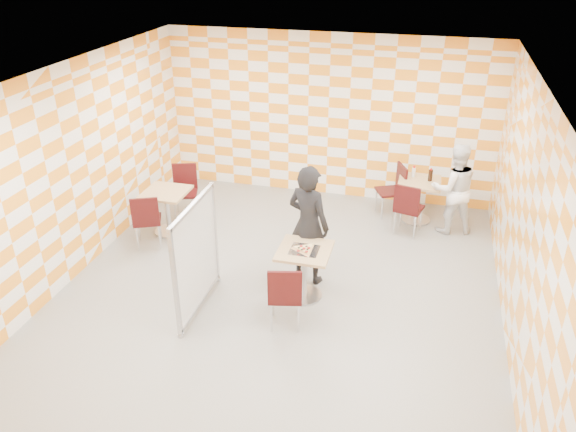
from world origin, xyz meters
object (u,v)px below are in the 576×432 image
object	(u,v)px
chair_second_side	(395,186)
chair_empty_near	(146,217)
sport_bottle	(414,172)
empty_table	(167,205)
chair_main_front	(285,293)
second_table	(418,194)
partition	(196,257)
main_table	(304,265)
man_white	(454,189)
man_dark	(308,225)
chair_empty_far	(185,186)
chair_second_front	(408,206)
soda_bottle	(430,175)

from	to	relation	value
chair_second_side	chair_empty_near	world-z (taller)	same
sport_bottle	empty_table	bearing A→B (deg)	-157.19
chair_main_front	chair_second_side	xyz separation A→B (m)	(1.04, 3.59, 0.00)
second_table	partition	distance (m)	4.26
sport_bottle	chair_empty_near	bearing A→B (deg)	-150.89
main_table	man_white	world-z (taller)	man_white
main_table	man_dark	world-z (taller)	man_dark
main_table	empty_table	xyz separation A→B (m)	(-2.61, 1.24, 0.00)
main_table	chair_main_front	size ratio (longest dim) A/B	0.81
chair_second_side	man_white	bearing A→B (deg)	-21.43
chair_empty_far	sport_bottle	bearing A→B (deg)	13.71
main_table	chair_second_front	xyz separation A→B (m)	(1.23, 2.12, 0.04)
empty_table	chair_second_front	world-z (taller)	chair_second_front
man_white	chair_second_front	bearing A→B (deg)	9.88
second_table	man_white	world-z (taller)	man_white
chair_second_side	chair_empty_near	distance (m)	4.25
chair_second_side	chair_empty_far	distance (m)	3.67
empty_table	sport_bottle	distance (m)	4.21
chair_second_front	man_dark	xyz separation A→B (m)	(-1.29, -1.66, 0.34)
chair_empty_near	second_table	bearing A→B (deg)	26.66
man_white	soda_bottle	world-z (taller)	man_white
main_table	partition	size ratio (longest dim) A/B	0.48
chair_empty_far	partition	distance (m)	2.84
partition	man_white	size ratio (longest dim) A/B	1.00
second_table	main_table	bearing A→B (deg)	-116.93
chair_empty_far	man_white	distance (m)	4.56
man_white	chair_empty_far	bearing A→B (deg)	-9.73
chair_second_side	man_dark	xyz separation A→B (m)	(-1.02, -2.39, 0.34)
chair_second_front	man_white	bearing A→B (deg)	26.46
chair_second_front	chair_empty_near	bearing A→B (deg)	-159.66
main_table	chair_second_front	bearing A→B (deg)	59.81
second_table	empty_table	size ratio (longest dim) A/B	1.00
chair_main_front	chair_second_front	world-z (taller)	same
chair_empty_near	soda_bottle	size ratio (longest dim) A/B	4.02
chair_empty_near	partition	size ratio (longest dim) A/B	0.60
chair_main_front	chair_empty_far	distance (m)	3.67
main_table	chair_empty_far	bearing A→B (deg)	143.41
chair_empty_near	soda_bottle	xyz separation A→B (m)	(4.22, 2.08, 0.31)
empty_table	chair_main_front	world-z (taller)	chair_main_front
chair_second_side	man_white	distance (m)	1.06
partition	man_dark	size ratio (longest dim) A/B	0.88
empty_table	sport_bottle	world-z (taller)	sport_bottle
chair_main_front	chair_second_front	distance (m)	3.15
second_table	sport_bottle	bearing A→B (deg)	127.22
main_table	man_white	bearing A→B (deg)	51.98
chair_main_front	chair_second_front	size ratio (longest dim) A/B	1.00
sport_bottle	soda_bottle	world-z (taller)	soda_bottle
chair_main_front	chair_second_side	world-z (taller)	same
second_table	partition	size ratio (longest dim) A/B	0.48
main_table	soda_bottle	bearing A→B (deg)	60.77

